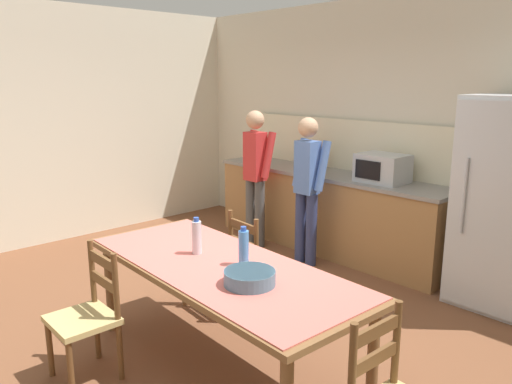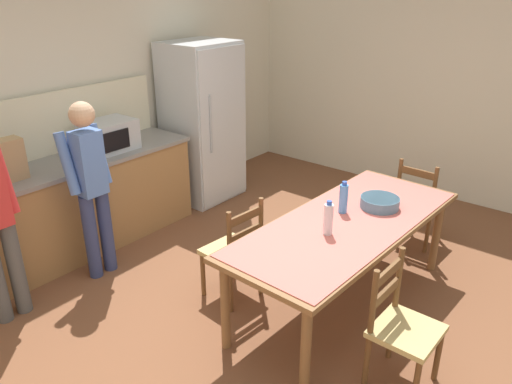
{
  "view_description": "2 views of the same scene",
  "coord_description": "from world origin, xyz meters",
  "px_view_note": "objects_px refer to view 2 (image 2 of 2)",
  "views": [
    {
      "loc": [
        2.94,
        -2.3,
        2.02
      ],
      "look_at": [
        0.44,
        0.03,
        1.23
      ],
      "focal_mm": 35.0,
      "sensor_mm": 36.0,
      "label": 1
    },
    {
      "loc": [
        -2.76,
        -1.94,
        2.55
      ],
      "look_at": [
        0.02,
        0.3,
        1.0
      ],
      "focal_mm": 35.0,
      "sensor_mm": 36.0,
      "label": 2
    }
  ],
  "objects_px": {
    "paper_bag": "(9,160)",
    "serving_bowl": "(380,202)",
    "person_at_counter": "(91,182)",
    "dining_table": "(346,229)",
    "chair_side_near_left": "(401,327)",
    "refrigerator": "(203,123)",
    "bottle_near_centre": "(328,219)",
    "bottle_off_centre": "(343,198)",
    "chair_head_end": "(419,203)",
    "chair_side_far_left": "(235,251)",
    "microwave": "(109,136)"
  },
  "relations": [
    {
      "from": "serving_bowl",
      "to": "person_at_counter",
      "type": "height_order",
      "value": "person_at_counter"
    },
    {
      "from": "chair_side_near_left",
      "to": "chair_head_end",
      "type": "xyz_separation_m",
      "value": [
        1.95,
        0.67,
        0.0
      ]
    },
    {
      "from": "person_at_counter",
      "to": "dining_table",
      "type": "bearing_deg",
      "value": -154.09
    },
    {
      "from": "serving_bowl",
      "to": "chair_head_end",
      "type": "height_order",
      "value": "chair_head_end"
    },
    {
      "from": "bottle_near_centre",
      "to": "dining_table",
      "type": "bearing_deg",
      "value": -2.23
    },
    {
      "from": "paper_bag",
      "to": "bottle_near_centre",
      "type": "bearing_deg",
      "value": -65.92
    },
    {
      "from": "chair_side_far_left",
      "to": "person_at_counter",
      "type": "relative_size",
      "value": 0.56
    },
    {
      "from": "refrigerator",
      "to": "bottle_off_centre",
      "type": "distance_m",
      "value": 2.51
    },
    {
      "from": "bottle_off_centre",
      "to": "chair_head_end",
      "type": "relative_size",
      "value": 0.3
    },
    {
      "from": "dining_table",
      "to": "bottle_near_centre",
      "type": "height_order",
      "value": "bottle_near_centre"
    },
    {
      "from": "dining_table",
      "to": "chair_side_far_left",
      "type": "bearing_deg",
      "value": 121.86
    },
    {
      "from": "paper_bag",
      "to": "serving_bowl",
      "type": "height_order",
      "value": "paper_bag"
    },
    {
      "from": "refrigerator",
      "to": "microwave",
      "type": "xyz_separation_m",
      "value": [
        -1.31,
        0.02,
        0.15
      ]
    },
    {
      "from": "microwave",
      "to": "person_at_counter",
      "type": "distance_m",
      "value": 0.8
    },
    {
      "from": "paper_bag",
      "to": "chair_head_end",
      "type": "bearing_deg",
      "value": -42.31
    },
    {
      "from": "dining_table",
      "to": "bottle_off_centre",
      "type": "bearing_deg",
      "value": 43.24
    },
    {
      "from": "dining_table",
      "to": "person_at_counter",
      "type": "bearing_deg",
      "value": 115.91
    },
    {
      "from": "microwave",
      "to": "chair_side_far_left",
      "type": "height_order",
      "value": "microwave"
    },
    {
      "from": "chair_side_far_left",
      "to": "chair_head_end",
      "type": "height_order",
      "value": "same"
    },
    {
      "from": "refrigerator",
      "to": "microwave",
      "type": "bearing_deg",
      "value": 179.17
    },
    {
      "from": "chair_head_end",
      "to": "person_at_counter",
      "type": "xyz_separation_m",
      "value": [
        -2.38,
        2.04,
        0.47
      ]
    },
    {
      "from": "paper_bag",
      "to": "chair_head_end",
      "type": "height_order",
      "value": "paper_bag"
    },
    {
      "from": "paper_bag",
      "to": "chair_side_near_left",
      "type": "relative_size",
      "value": 0.4
    },
    {
      "from": "refrigerator",
      "to": "bottle_off_centre",
      "type": "bearing_deg",
      "value": -108.88
    },
    {
      "from": "refrigerator",
      "to": "serving_bowl",
      "type": "height_order",
      "value": "refrigerator"
    },
    {
      "from": "chair_side_near_left",
      "to": "chair_head_end",
      "type": "bearing_deg",
      "value": 20.07
    },
    {
      "from": "bottle_near_centre",
      "to": "person_at_counter",
      "type": "relative_size",
      "value": 0.17
    },
    {
      "from": "microwave",
      "to": "bottle_near_centre",
      "type": "bearing_deg",
      "value": -87.79
    },
    {
      "from": "refrigerator",
      "to": "microwave",
      "type": "relative_size",
      "value": 3.76
    },
    {
      "from": "paper_bag",
      "to": "person_at_counter",
      "type": "relative_size",
      "value": 0.22
    },
    {
      "from": "refrigerator",
      "to": "chair_side_near_left",
      "type": "height_order",
      "value": "refrigerator"
    },
    {
      "from": "microwave",
      "to": "bottle_near_centre",
      "type": "distance_m",
      "value": 2.5
    },
    {
      "from": "chair_side_near_left",
      "to": "paper_bag",
      "type": "bearing_deg",
      "value": 105.89
    },
    {
      "from": "refrigerator",
      "to": "bottle_near_centre",
      "type": "distance_m",
      "value": 2.76
    },
    {
      "from": "microwave",
      "to": "person_at_counter",
      "type": "xyz_separation_m",
      "value": [
        -0.59,
        -0.52,
        -0.18
      ]
    },
    {
      "from": "microwave",
      "to": "chair_head_end",
      "type": "height_order",
      "value": "microwave"
    },
    {
      "from": "bottle_off_centre",
      "to": "chair_side_far_left",
      "type": "bearing_deg",
      "value": 132.06
    },
    {
      "from": "bottle_off_centre",
      "to": "chair_side_near_left",
      "type": "xyz_separation_m",
      "value": [
        -0.65,
        -0.84,
        -0.46
      ]
    },
    {
      "from": "bottle_near_centre",
      "to": "chair_side_far_left",
      "type": "relative_size",
      "value": 0.3
    },
    {
      "from": "chair_head_end",
      "to": "chair_side_near_left",
      "type": "bearing_deg",
      "value": 111.2
    },
    {
      "from": "serving_bowl",
      "to": "chair_side_near_left",
      "type": "bearing_deg",
      "value": -145.12
    },
    {
      "from": "bottle_off_centre",
      "to": "microwave",
      "type": "bearing_deg",
      "value": 101.64
    },
    {
      "from": "paper_bag",
      "to": "chair_head_end",
      "type": "relative_size",
      "value": 0.4
    },
    {
      "from": "microwave",
      "to": "serving_bowl",
      "type": "xyz_separation_m",
      "value": [
        0.77,
        -2.59,
        -0.26
      ]
    },
    {
      "from": "dining_table",
      "to": "chair_side_far_left",
      "type": "xyz_separation_m",
      "value": [
        -0.48,
        0.77,
        -0.26
      ]
    },
    {
      "from": "bottle_near_centre",
      "to": "chair_side_near_left",
      "type": "height_order",
      "value": "bottle_near_centre"
    },
    {
      "from": "refrigerator",
      "to": "person_at_counter",
      "type": "xyz_separation_m",
      "value": [
        -1.9,
        -0.5,
        -0.03
      ]
    },
    {
      "from": "bottle_near_centre",
      "to": "chair_side_far_left",
      "type": "distance_m",
      "value": 0.91
    },
    {
      "from": "paper_bag",
      "to": "dining_table",
      "type": "bearing_deg",
      "value": -60.87
    },
    {
      "from": "bottle_off_centre",
      "to": "serving_bowl",
      "type": "distance_m",
      "value": 0.34
    }
  ]
}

